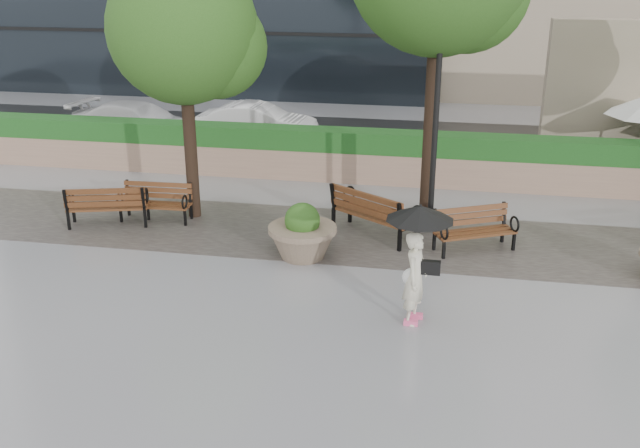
% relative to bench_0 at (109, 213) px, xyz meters
% --- Properties ---
extents(ground, '(100.00, 100.00, 0.00)m').
position_rel_bench_0_xyz_m(ground, '(5.37, -2.64, -0.28)').
color(ground, gray).
rests_on(ground, ground).
extents(cobble_strip, '(28.00, 3.20, 0.01)m').
position_rel_bench_0_xyz_m(cobble_strip, '(5.37, 0.36, -0.27)').
color(cobble_strip, '#383330').
rests_on(cobble_strip, ground).
extents(hedge_wall, '(24.00, 0.80, 1.35)m').
position_rel_bench_0_xyz_m(hedge_wall, '(5.37, 4.36, 0.39)').
color(hedge_wall, '#A17F68').
rests_on(hedge_wall, ground).
extents(asphalt_street, '(40.00, 7.00, 0.00)m').
position_rel_bench_0_xyz_m(asphalt_street, '(5.37, 8.36, -0.27)').
color(asphalt_street, black).
rests_on(asphalt_street, ground).
extents(bench_0, '(1.84, 1.13, 0.93)m').
position_rel_bench_0_xyz_m(bench_0, '(0.00, 0.00, 0.00)').
color(bench_0, brown).
rests_on(bench_0, ground).
extents(bench_1, '(1.60, 0.69, 0.85)m').
position_rel_bench_0_xyz_m(bench_1, '(0.92, 0.47, -0.02)').
color(bench_1, brown).
rests_on(bench_1, ground).
extents(bench_2, '(2.02, 1.70, 1.04)m').
position_rel_bench_0_xyz_m(bench_2, '(5.84, 0.42, 0.03)').
color(bench_2, brown).
rests_on(bench_2, ground).
extents(bench_3, '(1.74, 1.30, 0.88)m').
position_rel_bench_0_xyz_m(bench_3, '(7.94, 0.02, -0.02)').
color(bench_3, brown).
rests_on(bench_3, ground).
extents(planter_left, '(1.35, 1.35, 1.13)m').
position_rel_bench_0_xyz_m(planter_left, '(4.59, -0.95, 0.17)').
color(planter_left, '#7F6B56').
rests_on(planter_left, ground).
extents(lamppost, '(0.28, 0.28, 4.24)m').
position_rel_bench_0_xyz_m(lamppost, '(7.02, 1.02, 1.60)').
color(lamppost, black).
rests_on(lamppost, ground).
extents(tree_0, '(3.29, 3.17, 5.77)m').
position_rel_bench_0_xyz_m(tree_0, '(1.81, 0.99, 3.79)').
color(tree_0, black).
rests_on(tree_0, ground).
extents(car_left, '(4.66, 2.43, 1.29)m').
position_rel_bench_0_xyz_m(car_left, '(-2.31, 6.93, 0.37)').
color(car_left, silver).
rests_on(car_left, ground).
extents(car_right, '(3.78, 1.32, 1.25)m').
position_rel_bench_0_xyz_m(car_right, '(1.31, 7.77, 0.35)').
color(car_right, silver).
rests_on(car_right, ground).
extents(pedestrian, '(1.09, 1.09, 2.00)m').
position_rel_bench_0_xyz_m(pedestrian, '(6.94, -3.18, 0.94)').
color(pedestrian, beige).
rests_on(pedestrian, ground).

